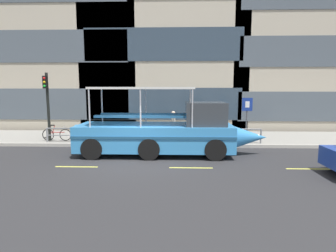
# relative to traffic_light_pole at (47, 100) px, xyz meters

# --- Properties ---
(ground_plane) EXTENTS (120.00, 120.00, 0.00)m
(ground_plane) POSITION_rel_traffic_light_pole_xyz_m (5.76, -3.81, -2.61)
(ground_plane) COLOR #2B2B2D
(sidewalk) EXTENTS (32.00, 4.80, 0.18)m
(sidewalk) POSITION_rel_traffic_light_pole_xyz_m (5.76, 1.79, -2.52)
(sidewalk) COLOR gray
(sidewalk) RESTS_ON ground_plane
(curb_edge) EXTENTS (32.00, 0.18, 0.18)m
(curb_edge) POSITION_rel_traffic_light_pole_xyz_m (5.76, -0.70, -2.52)
(curb_edge) COLOR #B2ADA3
(curb_edge) RESTS_ON ground_plane
(lane_centreline) EXTENTS (25.80, 0.12, 0.01)m
(lane_centreline) POSITION_rel_traffic_light_pole_xyz_m (5.76, -4.82, -2.60)
(lane_centreline) COLOR #DBD64C
(lane_centreline) RESTS_ON ground_plane
(office_tower_right) EXTENTS (9.49, 9.89, 19.66)m
(office_tower_right) POSITION_rel_traffic_light_pole_xyz_m (16.40, 9.48, 7.22)
(office_tower_right) COLOR #B2A893
(office_tower_right) RESTS_ON ground_plane
(curb_guardrail) EXTENTS (12.36, 0.09, 0.84)m
(curb_guardrail) POSITION_rel_traffic_light_pole_xyz_m (6.18, -0.36, -1.87)
(curb_guardrail) COLOR gray
(curb_guardrail) RESTS_ON sidewalk
(traffic_light_pole) EXTENTS (0.24, 0.46, 4.00)m
(traffic_light_pole) POSITION_rel_traffic_light_pole_xyz_m (0.00, 0.00, 0.00)
(traffic_light_pole) COLOR black
(traffic_light_pole) RESTS_ON sidewalk
(parking_sign) EXTENTS (0.60, 0.12, 2.55)m
(parking_sign) POSITION_rel_traffic_light_pole_xyz_m (11.65, 0.31, -0.69)
(parking_sign) COLOR #4C4F54
(parking_sign) RESTS_ON sidewalk
(leaned_bicycle) EXTENTS (1.74, 0.46, 0.96)m
(leaned_bicycle) POSITION_rel_traffic_light_pole_xyz_m (0.42, 0.07, -2.05)
(leaned_bicycle) COLOR black
(leaned_bicycle) RESTS_ON sidewalk
(duck_tour_boat) EXTENTS (9.45, 2.54, 3.33)m
(duck_tour_boat) POSITION_rel_traffic_light_pole_xyz_m (7.04, -2.45, -1.49)
(duck_tour_boat) COLOR #388CD1
(duck_tour_boat) RESTS_ON ground_plane
(pedestrian_near_bow) EXTENTS (0.44, 0.24, 1.56)m
(pedestrian_near_bow) POSITION_rel_traffic_light_pole_xyz_m (10.26, 0.49, -1.48)
(pedestrian_near_bow) COLOR #47423D
(pedestrian_near_bow) RESTS_ON sidewalk
(pedestrian_mid_left) EXTENTS (0.26, 0.49, 1.72)m
(pedestrian_mid_left) POSITION_rel_traffic_light_pole_xyz_m (7.34, 1.00, -1.39)
(pedestrian_mid_left) COLOR #1E2338
(pedestrian_mid_left) RESTS_ON sidewalk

